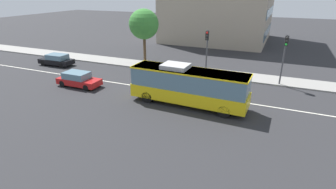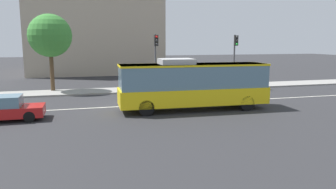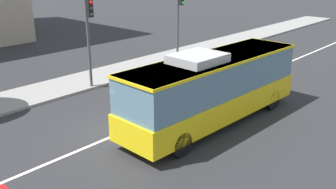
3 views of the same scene
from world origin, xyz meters
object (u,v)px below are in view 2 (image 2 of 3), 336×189
Objects in this scene: transit_bus at (193,83)px; traffic_light_near_corner at (235,52)px; traffic_light_mid_block at (156,53)px; street_tree_kerbside_left at (50,36)px; sedan_red at (1,109)px.

traffic_light_near_corner is at bearing 50.87° from transit_bus.
traffic_light_mid_block is 0.74× the size of street_tree_kerbside_left.
traffic_light_mid_block is 9.56m from street_tree_kerbside_left.
transit_bus is at bearing -0.15° from sedan_red.
street_tree_kerbside_left is at bearing 134.42° from transit_bus.
traffic_light_near_corner is (18.95, 8.20, 2.84)m from sedan_red.
street_tree_kerbside_left is (-9.76, 10.69, 3.25)m from transit_bus.
traffic_light_mid_block reaches higher than sedan_red.
traffic_light_near_corner is at bearing 23.18° from sedan_red.
traffic_light_near_corner reaches higher than transit_bus.
street_tree_kerbside_left is at bearing -100.79° from traffic_light_near_corner.
sedan_red is 0.87× the size of traffic_light_mid_block.
street_tree_kerbside_left is at bearing 79.01° from sedan_red.
transit_bus is 1.94× the size of traffic_light_mid_block.
sedan_red is 20.84m from traffic_light_near_corner.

